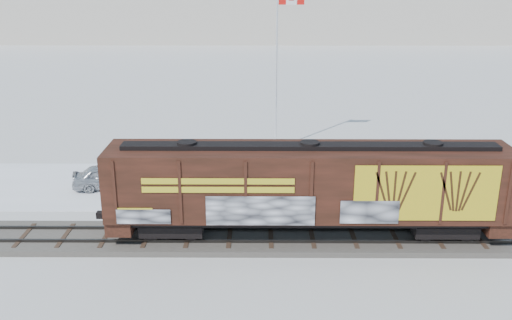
{
  "coord_description": "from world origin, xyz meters",
  "views": [
    {
      "loc": [
        1.44,
        -25.04,
        12.57
      ],
      "look_at": [
        1.26,
        3.0,
        3.17
      ],
      "focal_mm": 40.0,
      "sensor_mm": 36.0,
      "label": 1
    }
  ],
  "objects_px": {
    "hopper_railcar": "(309,185)",
    "flagpole": "(278,92)",
    "car_white": "(181,167)",
    "car_dark": "(333,179)",
    "car_silver": "(109,176)"
  },
  "relations": [
    {
      "from": "car_silver",
      "to": "car_white",
      "type": "relative_size",
      "value": 0.84
    },
    {
      "from": "flagpole",
      "to": "car_dark",
      "type": "relative_size",
      "value": 2.61
    },
    {
      "from": "hopper_railcar",
      "to": "car_silver",
      "type": "bearing_deg",
      "value": 148.07
    },
    {
      "from": "car_dark",
      "to": "car_white",
      "type": "bearing_deg",
      "value": 83.67
    },
    {
      "from": "car_white",
      "to": "car_dark",
      "type": "relative_size",
      "value": 1.15
    },
    {
      "from": "flagpole",
      "to": "car_dark",
      "type": "height_order",
      "value": "flagpole"
    },
    {
      "from": "car_white",
      "to": "car_dark",
      "type": "distance_m",
      "value": 9.46
    },
    {
      "from": "hopper_railcar",
      "to": "flagpole",
      "type": "distance_m",
      "value": 15.22
    },
    {
      "from": "hopper_railcar",
      "to": "car_dark",
      "type": "distance_m",
      "value": 7.63
    },
    {
      "from": "flagpole",
      "to": "car_dark",
      "type": "distance_m",
      "value": 9.45
    },
    {
      "from": "car_dark",
      "to": "hopper_railcar",
      "type": "bearing_deg",
      "value": 166.04
    },
    {
      "from": "hopper_railcar",
      "to": "car_white",
      "type": "height_order",
      "value": "hopper_railcar"
    },
    {
      "from": "hopper_railcar",
      "to": "flagpole",
      "type": "height_order",
      "value": "flagpole"
    },
    {
      "from": "flagpole",
      "to": "car_silver",
      "type": "distance_m",
      "value": 13.58
    },
    {
      "from": "car_white",
      "to": "car_dark",
      "type": "height_order",
      "value": "car_white"
    }
  ]
}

